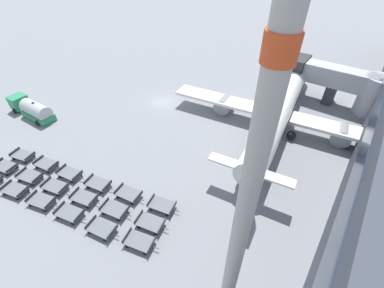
{
  "coord_description": "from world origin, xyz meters",
  "views": [
    {
      "loc": [
        27.65,
        -29.16,
        23.25
      ],
      "look_at": [
        12.38,
        -8.08,
        1.71
      ],
      "focal_mm": 24.0,
      "sensor_mm": 36.0,
      "label": 1
    }
  ],
  "objects_px": {
    "baggage_dolly_row_mid_a_col_d": "(84,198)",
    "baggage_dolly_row_mid_b_col_c": "(70,173)",
    "baggage_dolly_row_near_col_e": "(102,228)",
    "baggage_dolly_row_mid_b_col_f": "(162,205)",
    "airplane": "(281,109)",
    "baggage_dolly_row_near_col_b": "(15,190)",
    "baggage_dolly_row_mid_a_col_e": "(115,209)",
    "fuel_tanker_secondary": "(33,110)",
    "baggage_dolly_row_mid_a_col_b": "(30,176)",
    "baggage_dolly_row_mid_b_col_a": "(23,155)",
    "baggage_dolly_row_near_col_f": "(139,241)",
    "baggage_dolly_row_mid_b_col_d": "(98,184)",
    "baggage_dolly_row_mid_b_col_b": "(46,164)",
    "baggage_dolly_row_mid_a_col_f": "(150,223)",
    "baggage_dolly_row_near_col_c": "(41,201)",
    "apron_light_mast": "(239,240)",
    "baggage_dolly_row_mid_b_col_e": "(129,194)",
    "baggage_dolly_row_mid_a_col_a": "(5,167)",
    "baggage_dolly_row_mid_a_col_c": "(55,186)",
    "baggage_dolly_row_near_col_d": "(70,213)"
  },
  "relations": [
    {
      "from": "fuel_tanker_secondary",
      "to": "baggage_dolly_row_mid_b_col_c",
      "type": "distance_m",
      "value": 17.04
    },
    {
      "from": "baggage_dolly_row_near_col_e",
      "to": "baggage_dolly_row_mid_a_col_a",
      "type": "bearing_deg",
      "value": -175.09
    },
    {
      "from": "airplane",
      "to": "baggage_dolly_row_near_col_e",
      "type": "bearing_deg",
      "value": -104.27
    },
    {
      "from": "baggage_dolly_row_near_col_b",
      "to": "baggage_dolly_row_near_col_d",
      "type": "bearing_deg",
      "value": 12.87
    },
    {
      "from": "airplane",
      "to": "fuel_tanker_secondary",
      "type": "relative_size",
      "value": 3.97
    },
    {
      "from": "airplane",
      "to": "baggage_dolly_row_mid_a_col_f",
      "type": "distance_m",
      "value": 25.18
    },
    {
      "from": "baggage_dolly_row_mid_b_col_a",
      "to": "baggage_dolly_row_near_col_f",
      "type": "bearing_deg",
      "value": 0.76
    },
    {
      "from": "apron_light_mast",
      "to": "baggage_dolly_row_near_col_b",
      "type": "bearing_deg",
      "value": -177.81
    },
    {
      "from": "fuel_tanker_secondary",
      "to": "baggage_dolly_row_mid_a_col_f",
      "type": "height_order",
      "value": "fuel_tanker_secondary"
    },
    {
      "from": "baggage_dolly_row_near_col_f",
      "to": "baggage_dolly_row_mid_a_col_d",
      "type": "height_order",
      "value": "same"
    },
    {
      "from": "baggage_dolly_row_mid_a_col_d",
      "to": "baggage_dolly_row_mid_b_col_b",
      "type": "xyz_separation_m",
      "value": [
        -8.46,
        0.47,
        0.0
      ]
    },
    {
      "from": "fuel_tanker_secondary",
      "to": "baggage_dolly_row_near_col_e",
      "type": "bearing_deg",
      "value": -15.73
    },
    {
      "from": "baggage_dolly_row_mid_a_col_d",
      "to": "baggage_dolly_row_mid_b_col_c",
      "type": "relative_size",
      "value": 1.0
    },
    {
      "from": "baggage_dolly_row_mid_a_col_b",
      "to": "baggage_dolly_row_mid_b_col_a",
      "type": "distance_m",
      "value": 4.71
    },
    {
      "from": "baggage_dolly_row_near_col_e",
      "to": "baggage_dolly_row_mid_b_col_f",
      "type": "bearing_deg",
      "value": 62.09
    },
    {
      "from": "baggage_dolly_row_mid_b_col_d",
      "to": "airplane",
      "type": "bearing_deg",
      "value": 63.47
    },
    {
      "from": "baggage_dolly_row_mid_b_col_d",
      "to": "baggage_dolly_row_mid_b_col_e",
      "type": "height_order",
      "value": "same"
    },
    {
      "from": "airplane",
      "to": "baggage_dolly_row_near_col_d",
      "type": "distance_m",
      "value": 31.16
    },
    {
      "from": "baggage_dolly_row_mid_a_col_e",
      "to": "baggage_dolly_row_mid_a_col_a",
      "type": "bearing_deg",
      "value": -167.02
    },
    {
      "from": "baggage_dolly_row_mid_b_col_f",
      "to": "baggage_dolly_row_mid_a_col_e",
      "type": "bearing_deg",
      "value": -137.63
    },
    {
      "from": "baggage_dolly_row_mid_b_col_e",
      "to": "fuel_tanker_secondary",
      "type": "bearing_deg",
      "value": 173.97
    },
    {
      "from": "baggage_dolly_row_near_col_b",
      "to": "baggage_dolly_row_mid_b_col_b",
      "type": "xyz_separation_m",
      "value": [
        -1.07,
        4.43,
        0.0
      ]
    },
    {
      "from": "baggage_dolly_row_mid_a_col_e",
      "to": "baggage_dolly_row_mid_b_col_a",
      "type": "height_order",
      "value": "same"
    },
    {
      "from": "baggage_dolly_row_mid_a_col_a",
      "to": "fuel_tanker_secondary",
      "type": "bearing_deg",
      "value": 135.29
    },
    {
      "from": "baggage_dolly_row_mid_a_col_d",
      "to": "baggage_dolly_row_mid_a_col_e",
      "type": "relative_size",
      "value": 1.0
    },
    {
      "from": "fuel_tanker_secondary",
      "to": "baggage_dolly_row_mid_b_col_c",
      "type": "height_order",
      "value": "fuel_tanker_secondary"
    },
    {
      "from": "baggage_dolly_row_mid_a_col_c",
      "to": "baggage_dolly_row_mid_b_col_b",
      "type": "height_order",
      "value": "same"
    },
    {
      "from": "baggage_dolly_row_mid_a_col_a",
      "to": "baggage_dolly_row_mid_b_col_a",
      "type": "height_order",
      "value": "same"
    },
    {
      "from": "baggage_dolly_row_near_col_e",
      "to": "baggage_dolly_row_near_col_f",
      "type": "relative_size",
      "value": 1.0
    },
    {
      "from": "fuel_tanker_secondary",
      "to": "baggage_dolly_row_near_col_c",
      "type": "distance_m",
      "value": 19.67
    },
    {
      "from": "baggage_dolly_row_near_col_d",
      "to": "baggage_dolly_row_mid_a_col_b",
      "type": "relative_size",
      "value": 1.0
    },
    {
      "from": "baggage_dolly_row_mid_b_col_d",
      "to": "baggage_dolly_row_mid_b_col_f",
      "type": "relative_size",
      "value": 1.0
    },
    {
      "from": "baggage_dolly_row_mid_b_col_d",
      "to": "baggage_dolly_row_mid_b_col_b",
      "type": "bearing_deg",
      "value": -167.67
    },
    {
      "from": "baggage_dolly_row_near_col_b",
      "to": "baggage_dolly_row_mid_b_col_c",
      "type": "bearing_deg",
      "value": 61.85
    },
    {
      "from": "baggage_dolly_row_mid_b_col_f",
      "to": "baggage_dolly_row_mid_a_col_c",
      "type": "bearing_deg",
      "value": -155.9
    },
    {
      "from": "baggage_dolly_row_mid_a_col_d",
      "to": "baggage_dolly_row_mid_b_col_c",
      "type": "bearing_deg",
      "value": 164.88
    },
    {
      "from": "baggage_dolly_row_mid_a_col_f",
      "to": "baggage_dolly_row_mid_b_col_e",
      "type": "bearing_deg",
      "value": 163.94
    },
    {
      "from": "baggage_dolly_row_mid_a_col_d",
      "to": "baggage_dolly_row_mid_a_col_e",
      "type": "height_order",
      "value": "same"
    },
    {
      "from": "baggage_dolly_row_mid_b_col_a",
      "to": "baggage_dolly_row_mid_b_col_b",
      "type": "xyz_separation_m",
      "value": [
        4.08,
        0.89,
        0.0
      ]
    },
    {
      "from": "airplane",
      "to": "baggage_dolly_row_near_col_b",
      "type": "height_order",
      "value": "airplane"
    },
    {
      "from": "airplane",
      "to": "baggage_dolly_row_mid_a_col_b",
      "type": "xyz_separation_m",
      "value": [
        -19.88,
        -28.63,
        -2.4
      ]
    },
    {
      "from": "baggage_dolly_row_near_col_d",
      "to": "baggage_dolly_row_mid_b_col_b",
      "type": "bearing_deg",
      "value": 163.57
    },
    {
      "from": "baggage_dolly_row_near_col_d",
      "to": "baggage_dolly_row_mid_b_col_e",
      "type": "height_order",
      "value": "same"
    },
    {
      "from": "baggage_dolly_row_near_col_e",
      "to": "baggage_dolly_row_near_col_d",
      "type": "bearing_deg",
      "value": -169.08
    },
    {
      "from": "baggage_dolly_row_mid_b_col_a",
      "to": "baggage_dolly_row_mid_b_col_b",
      "type": "bearing_deg",
      "value": 12.34
    },
    {
      "from": "fuel_tanker_secondary",
      "to": "baggage_dolly_row_mid_a_col_d",
      "type": "bearing_deg",
      "value": -15.62
    },
    {
      "from": "baggage_dolly_row_near_col_f",
      "to": "baggage_dolly_row_mid_b_col_d",
      "type": "relative_size",
      "value": 1.0
    },
    {
      "from": "baggage_dolly_row_mid_b_col_e",
      "to": "airplane",
      "type": "bearing_deg",
      "value": 70.68
    },
    {
      "from": "baggage_dolly_row_mid_a_col_f",
      "to": "baggage_dolly_row_mid_b_col_a",
      "type": "height_order",
      "value": "same"
    },
    {
      "from": "airplane",
      "to": "baggage_dolly_row_mid_b_col_b",
      "type": "xyz_separation_m",
      "value": [
        -20.27,
        -26.29,
        -2.4
      ]
    }
  ]
}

